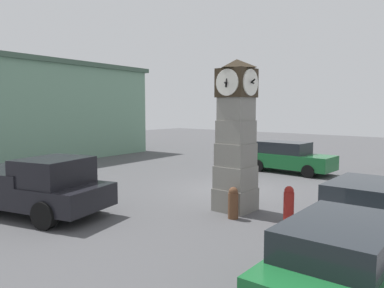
% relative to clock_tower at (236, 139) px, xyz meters
% --- Properties ---
extents(ground_plane, '(69.73, 69.73, 0.00)m').
position_rel_clock_tower_xyz_m(ground_plane, '(2.45, 1.93, -2.39)').
color(ground_plane, '#4C4C4F').
extents(clock_tower, '(1.30, 1.34, 4.94)m').
position_rel_clock_tower_xyz_m(clock_tower, '(0.00, 0.00, 0.00)').
color(clock_tower, gray).
rests_on(clock_tower, ground_plane).
extents(bollard_near_tower, '(0.32, 0.32, 0.98)m').
position_rel_clock_tower_xyz_m(bollard_near_tower, '(-0.83, -0.49, -1.89)').
color(bollard_near_tower, brown).
rests_on(bollard_near_tower, ground_plane).
extents(bollard_mid_row, '(0.30, 0.30, 1.13)m').
position_rel_clock_tower_xyz_m(bollard_mid_row, '(-0.25, -2.04, -1.82)').
color(bollard_mid_row, maroon).
rests_on(bollard_mid_row, ground_plane).
extents(bollard_far_row, '(0.25, 0.25, 0.89)m').
position_rel_clock_tower_xyz_m(bollard_far_row, '(0.09, -3.07, -1.94)').
color(bollard_far_row, '#333338').
rests_on(bollard_far_row, ground_plane).
extents(car_navy_sedan, '(4.57, 2.02, 1.48)m').
position_rel_clock_tower_xyz_m(car_navy_sedan, '(-3.64, -4.76, -1.63)').
color(car_navy_sedan, '#19602D').
rests_on(car_navy_sedan, ground_plane).
extents(car_near_tower, '(4.03, 2.00, 1.63)m').
position_rel_clock_tower_xyz_m(car_near_tower, '(-0.53, -4.31, -1.57)').
color(car_near_tower, silver).
rests_on(car_near_tower, ground_plane).
extents(car_far_lot, '(1.92, 4.53, 1.61)m').
position_rel_clock_tower_xyz_m(car_far_lot, '(8.00, 2.06, -1.58)').
color(car_far_lot, '#19602D').
rests_on(car_far_lot, ground_plane).
extents(pickup_truck, '(3.40, 5.32, 1.85)m').
position_rel_clock_tower_xyz_m(pickup_truck, '(-4.56, 4.59, -1.46)').
color(pickup_truck, black).
rests_on(pickup_truck, ground_plane).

